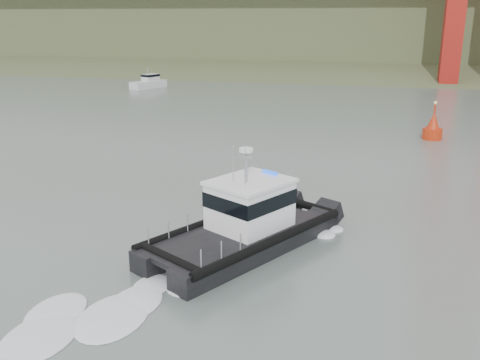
% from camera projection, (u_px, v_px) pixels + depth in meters
% --- Properties ---
extents(ground, '(400.00, 400.00, 0.00)m').
position_uv_depth(ground, '(211.00, 275.00, 23.85)').
color(ground, '#56665F').
rests_on(ground, ground).
extents(headlands, '(500.00, 105.36, 27.12)m').
position_uv_depth(headlands, '(354.00, 33.00, 138.11)').
color(headlands, '#40502D').
rests_on(headlands, ground).
extents(patrol_boat, '(8.75, 11.39, 5.27)m').
position_uv_depth(patrol_boat, '(245.00, 222.00, 26.42)').
color(patrol_boat, black).
rests_on(patrol_boat, ground).
extents(motorboat, '(4.46, 6.66, 3.49)m').
position_uv_depth(motorboat, '(149.00, 83.00, 86.14)').
color(motorboat, silver).
rests_on(motorboat, ground).
extents(nav_buoy, '(1.82, 1.82, 3.80)m').
position_uv_depth(nav_buoy, '(433.00, 129.00, 50.11)').
color(nav_buoy, '#B5270C').
rests_on(nav_buoy, ground).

